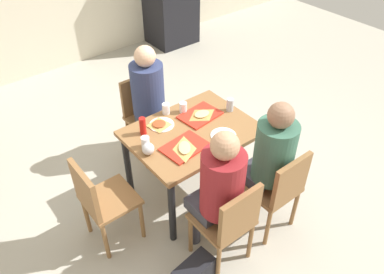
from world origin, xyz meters
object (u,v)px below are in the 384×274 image
at_px(chair_far_side, 144,111).
at_px(chair_left_end, 100,199).
at_px(paper_plate_near_edge, 223,135).
at_px(plastic_cup_d, 183,107).
at_px(plastic_cup_a, 166,109).
at_px(person_far_side, 150,97).
at_px(tray_red_near, 185,147).
at_px(paper_plate_center, 162,125).
at_px(plastic_cup_c, 145,142).
at_px(pizza_slice_a, 185,148).
at_px(foil_bundle, 148,149).
at_px(chair_near_right, 279,188).
at_px(tray_red_far, 200,115).
at_px(soda_can, 230,105).
at_px(pizza_slice_b, 202,114).
at_px(person_in_red, 218,187).
at_px(condiment_bottle, 143,126).
at_px(plastic_cup_b, 221,145).
at_px(main_table, 192,139).
at_px(person_in_brown_jacket, 270,156).
at_px(chair_near_left, 229,221).

distance_m(chair_far_side, chair_left_end, 1.22).
bearing_deg(paper_plate_near_edge, plastic_cup_d, 96.31).
relative_size(plastic_cup_a, plastic_cup_d, 1.00).
xyz_separation_m(person_far_side, plastic_cup_a, (-0.03, -0.30, 0.04)).
xyz_separation_m(tray_red_near, paper_plate_center, (0.03, 0.37, -0.00)).
relative_size(plastic_cup_c, plastic_cup_d, 1.00).
bearing_deg(pizza_slice_a, chair_left_end, 166.57).
xyz_separation_m(tray_red_near, foil_bundle, (-0.27, 0.12, 0.04)).
bearing_deg(chair_near_right, paper_plate_near_edge, 100.81).
bearing_deg(chair_left_end, pizza_slice_a, -13.43).
height_order(chair_far_side, tray_red_near, chair_far_side).
xyz_separation_m(paper_plate_near_edge, foil_bundle, (-0.62, 0.20, 0.05)).
distance_m(pizza_slice_a, plastic_cup_a, 0.55).
distance_m(chair_near_right, tray_red_far, 0.95).
xyz_separation_m(chair_near_right, paper_plate_center, (-0.43, 1.02, 0.24)).
bearing_deg(soda_can, paper_plate_center, 161.85).
xyz_separation_m(plastic_cup_d, foil_bundle, (-0.57, -0.29, 0.00)).
distance_m(pizza_slice_b, plastic_cup_a, 0.33).
height_order(person_in_red, plastic_cup_a, person_in_red).
xyz_separation_m(tray_red_far, condiment_bottle, (-0.54, 0.10, 0.07)).
relative_size(chair_near_right, plastic_cup_b, 8.58).
distance_m(pizza_slice_b, condiment_bottle, 0.56).
height_order(chair_left_end, foil_bundle, chair_left_end).
bearing_deg(paper_plate_near_edge, chair_near_right, -79.19).
relative_size(pizza_slice_a, pizza_slice_b, 1.29).
bearing_deg(chair_left_end, tray_red_far, 6.27).
height_order(main_table, paper_plate_near_edge, paper_plate_near_edge).
relative_size(paper_plate_near_edge, plastic_cup_c, 2.20).
xyz_separation_m(plastic_cup_c, plastic_cup_d, (0.54, 0.20, 0.00)).
bearing_deg(plastic_cup_d, paper_plate_near_edge, -83.69).
bearing_deg(person_far_side, tray_red_near, -103.42).
bearing_deg(tray_red_near, tray_red_far, 34.99).
relative_size(pizza_slice_a, plastic_cup_d, 2.73).
xyz_separation_m(person_in_red, condiment_bottle, (-0.08, 0.88, 0.07)).
relative_size(chair_left_end, soda_can, 7.04).
height_order(chair_far_side, plastic_cup_a, chair_far_side).
xyz_separation_m(pizza_slice_b, condiment_bottle, (-0.55, 0.12, 0.06)).
xyz_separation_m(plastic_cup_b, plastic_cup_c, (-0.46, 0.41, 0.00)).
relative_size(plastic_cup_b, foil_bundle, 1.00).
xyz_separation_m(chair_left_end, soda_can, (1.39, 0.02, 0.30)).
relative_size(person_in_brown_jacket, plastic_cup_d, 12.68).
height_order(chair_near_left, person_in_brown_jacket, person_in_brown_jacket).
relative_size(person_in_brown_jacket, condiment_bottle, 7.93).
height_order(main_table, foil_bundle, foil_bundle).
xyz_separation_m(tray_red_near, plastic_cup_c, (-0.24, 0.20, 0.04)).
distance_m(plastic_cup_c, condiment_bottle, 0.18).
xyz_separation_m(tray_red_near, paper_plate_near_edge, (0.35, -0.08, -0.00)).
bearing_deg(person_far_side, tray_red_far, -70.29).
height_order(main_table, plastic_cup_d, plastic_cup_d).
bearing_deg(plastic_cup_b, paper_plate_center, 108.35).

